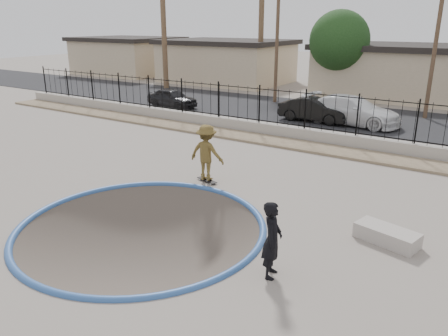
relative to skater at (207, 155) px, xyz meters
name	(u,v)px	position (x,y,z in m)	size (l,w,h in m)	color
ground	(315,154)	(0.58, 9.00, -2.10)	(120.00, 120.00, 2.20)	gray
bowl_pit	(142,227)	(0.58, -4.00, -1.00)	(6.84, 6.84, 1.80)	#4D433B
coping_ring	(142,227)	(0.58, -4.00, -1.00)	(7.04, 7.04, 0.20)	#2E5595
rock_strip	(294,144)	(0.58, 6.20, -0.95)	(42.00, 1.60, 0.11)	#968362
retaining_wall	(304,134)	(0.58, 7.30, -0.70)	(42.00, 0.45, 0.60)	#9D968A
fence	(305,110)	(0.58, 7.30, 0.50)	(40.00, 0.04, 1.80)	black
street	(348,116)	(0.58, 14.00, -0.99)	(90.00, 8.00, 0.04)	black
house_west_far	(128,55)	(-27.42, 23.50, 0.97)	(10.60, 8.60, 3.90)	tan
house_west	(226,61)	(-14.42, 23.50, 0.97)	(11.60, 8.60, 3.90)	tan
house_center	(390,70)	(0.58, 23.50, 0.97)	(10.60, 8.60, 3.90)	tan
palm_mid	(262,6)	(-9.42, 21.00, 5.68)	(2.30, 2.30, 9.30)	brown
utility_pole_left	(277,34)	(-5.42, 16.00, 3.70)	(1.70, 0.24, 9.00)	#473323
utility_pole_mid	(437,32)	(4.58, 16.00, 3.95)	(1.70, 0.24, 9.50)	#473323
street_tree_left	(339,41)	(-2.42, 20.00, 3.18)	(4.32, 4.32, 6.36)	#473323
skater	(207,155)	(0.00, 0.00, 0.00)	(1.30, 0.75, 2.01)	olive
skateboard	(207,180)	(0.00, 0.00, -0.94)	(0.93, 0.46, 0.08)	black
videographer	(272,240)	(4.77, -4.20, -0.10)	(0.66, 0.43, 1.81)	black
concrete_ledge	(387,235)	(6.58, -1.13, -0.80)	(1.60, 0.70, 0.40)	#A59C92
car_a	(172,98)	(-10.25, 10.40, -0.35)	(1.46, 3.64, 1.24)	black
car_b	(315,110)	(-0.59, 11.48, -0.30)	(1.42, 4.06, 1.34)	black
car_c	(352,110)	(1.39, 11.95, -0.19)	(2.19, 5.39, 1.56)	silver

